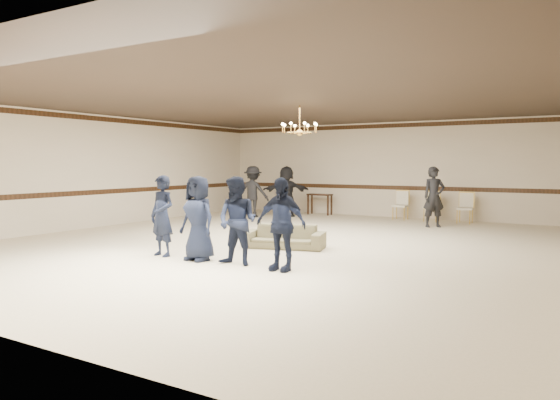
{
  "coord_description": "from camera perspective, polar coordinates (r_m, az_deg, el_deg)",
  "views": [
    {
      "loc": [
        6.12,
        -10.11,
        1.82
      ],
      "look_at": [
        0.35,
        -0.5,
        1.03
      ],
      "focal_mm": 33.64,
      "sensor_mm": 36.0,
      "label": 1
    }
  ],
  "objects": [
    {
      "name": "room",
      "position": [
        11.83,
        -0.21,
        2.96
      ],
      "size": [
        12.01,
        14.01,
        3.21
      ],
      "color": "beige",
      "rests_on": "ground"
    },
    {
      "name": "chair_rail",
      "position": [
        18.18,
        11.27,
        1.35
      ],
      "size": [
        12.0,
        0.02,
        0.14
      ],
      "primitive_type": "cube",
      "color": "#331C0F",
      "rests_on": "wall_back"
    },
    {
      "name": "crown_molding",
      "position": [
        18.21,
        11.36,
        7.91
      ],
      "size": [
        12.0,
        0.02,
        0.14
      ],
      "primitive_type": "cube",
      "color": "#331C0F",
      "rests_on": "wall_back"
    },
    {
      "name": "chandelier",
      "position": [
        12.73,
        2.14,
        8.77
      ],
      "size": [
        0.94,
        0.94,
        0.89
      ],
      "primitive_type": null,
      "color": "gold",
      "rests_on": "ceiling"
    },
    {
      "name": "boy_a",
      "position": [
        10.49,
        -12.68,
        -1.69
      ],
      "size": [
        0.62,
        0.45,
        1.58
      ],
      "primitive_type": "imported",
      "rotation": [
        0.0,
        0.0,
        -0.12
      ],
      "color": "black",
      "rests_on": "floor"
    },
    {
      "name": "boy_b",
      "position": [
        9.9,
        -8.9,
        -1.98
      ],
      "size": [
        0.83,
        0.59,
        1.58
      ],
      "primitive_type": "imported",
      "rotation": [
        0.0,
        0.0,
        -0.12
      ],
      "color": "black",
      "rests_on": "floor"
    },
    {
      "name": "boy_c",
      "position": [
        9.35,
        -4.66,
        -2.3
      ],
      "size": [
        0.79,
        0.63,
        1.58
      ],
      "primitive_type": "imported",
      "rotation": [
        0.0,
        0.0,
        0.04
      ],
      "color": "black",
      "rests_on": "floor"
    },
    {
      "name": "boy_d",
      "position": [
        8.86,
        0.08,
        -2.63
      ],
      "size": [
        0.94,
        0.4,
        1.58
      ],
      "primitive_type": "imported",
      "rotation": [
        0.0,
        0.0,
        0.02
      ],
      "color": "black",
      "rests_on": "floor"
    },
    {
      "name": "settee",
      "position": [
        11.27,
        0.46,
        -3.97
      ],
      "size": [
        1.84,
        1.1,
        0.5
      ],
      "primitive_type": "imported",
      "rotation": [
        0.0,
        0.0,
        0.26
      ],
      "color": "#6F694A",
      "rests_on": "floor"
    },
    {
      "name": "adult_left",
      "position": [
        17.74,
        -2.96,
        0.92
      ],
      "size": [
        1.21,
        0.82,
        1.73
      ],
      "primitive_type": "imported",
      "rotation": [
        0.0,
        0.0,
        3.31
      ],
      "color": "black",
      "rests_on": "floor"
    },
    {
      "name": "adult_mid",
      "position": [
        17.86,
        0.69,
        0.94
      ],
      "size": [
        1.56,
        1.41,
        1.73
      ],
      "primitive_type": "imported",
      "rotation": [
        0.0,
        0.0,
        3.83
      ],
      "color": "black",
      "rests_on": "floor"
    },
    {
      "name": "adult_right",
      "position": [
        15.53,
        16.4,
        0.32
      ],
      "size": [
        0.75,
        0.72,
        1.73
      ],
      "primitive_type": "imported",
      "rotation": [
        0.0,
        0.0,
        0.68
      ],
      "color": "black",
      "rests_on": "floor"
    },
    {
      "name": "banquet_chair_left",
      "position": [
        17.31,
        12.96,
        -0.58
      ],
      "size": [
        0.47,
        0.47,
        0.93
      ],
      "primitive_type": null,
      "rotation": [
        0.0,
        0.0,
        -0.04
      ],
      "color": "beige",
      "rests_on": "floor"
    },
    {
      "name": "banquet_chair_mid",
      "position": [
        17.02,
        16.16,
        -0.71
      ],
      "size": [
        0.47,
        0.47,
        0.93
      ],
      "primitive_type": null,
      "rotation": [
        0.0,
        0.0,
        -0.04
      ],
      "color": "beige",
      "rests_on": "floor"
    },
    {
      "name": "banquet_chair_right",
      "position": [
        16.8,
        19.46,
        -0.84
      ],
      "size": [
        0.49,
        0.49,
        0.93
      ],
      "primitive_type": null,
      "rotation": [
        0.0,
        0.0,
        0.1
      ],
      "color": "beige",
      "rests_on": "floor"
    },
    {
      "name": "console_table",
      "position": [
        18.64,
        4.34,
        -0.46
      ],
      "size": [
        0.89,
        0.4,
        0.74
      ],
      "primitive_type": "cube",
      "rotation": [
        0.0,
        0.0,
        -0.03
      ],
      "color": "black",
      "rests_on": "floor"
    }
  ]
}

